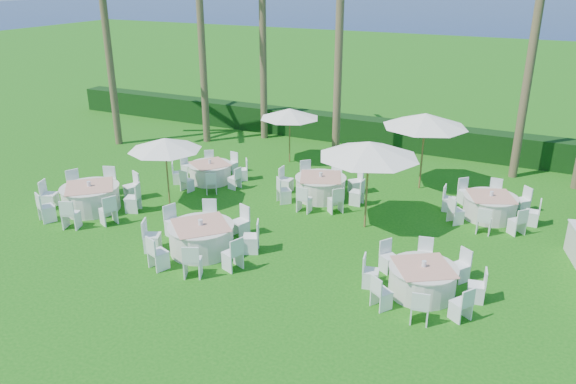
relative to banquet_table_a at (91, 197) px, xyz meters
name	(u,v)px	position (x,y,z in m)	size (l,w,h in m)	color
ground	(247,256)	(6.35, -0.63, -0.44)	(120.00, 120.00, 0.00)	#145C0F
hedge	(376,132)	(6.35, 11.37, 0.16)	(34.00, 1.00, 1.20)	black
ocean	(527,14)	(6.35, 101.37, -0.44)	(260.00, 260.00, 0.00)	#081F51
banquet_table_a	(91,197)	(0.00, 0.00, 0.00)	(3.30, 3.30, 1.01)	beige
banquet_table_b	(201,237)	(5.04, -0.90, -0.01)	(3.23, 3.23, 0.99)	beige
banquet_table_c	(422,279)	(11.26, -0.40, -0.05)	(2.99, 2.99, 0.91)	beige
banquet_table_d	(210,172)	(2.13, 4.01, -0.07)	(2.85, 2.85, 0.87)	beige
banquet_table_e	(320,187)	(6.54, 4.33, -0.03)	(3.14, 3.14, 0.95)	beige
banquet_table_f	(490,206)	(12.15, 5.15, -0.05)	(2.99, 2.99, 0.91)	beige
umbrella_a	(165,144)	(2.07, 1.52, 1.72)	(2.46, 2.46, 2.37)	brown
umbrella_b	(369,149)	(8.74, 2.70, 2.11)	(3.09, 3.09, 2.80)	brown
umbrella_c	(290,113)	(3.83, 7.44, 1.64)	(2.46, 2.46, 2.29)	brown
umbrella_d	(425,120)	(9.48, 6.79, 2.14)	(3.05, 3.05, 2.83)	brown
palm_a	(201,24)	(-1.01, 8.51, 4.89)	(4.31, 4.33, 9.73)	brown
palm_b	(263,30)	(1.16, 10.20, 4.55)	(4.35, 4.29, 9.06)	brown
palm_c	(340,15)	(5.47, 8.52, 5.47)	(4.37, 4.25, 10.88)	brown
palm_d	(532,54)	(12.47, 9.62, 4.26)	(4.12, 4.40, 8.51)	brown
palm_f	(108,49)	(-4.47, 6.39, 3.85)	(4.21, 4.39, 7.71)	brown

